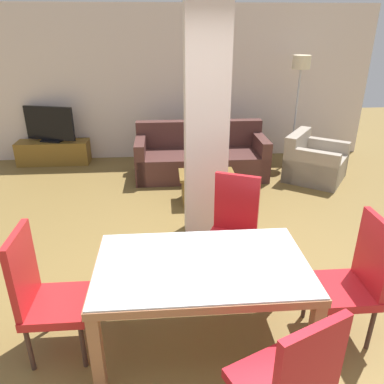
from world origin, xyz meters
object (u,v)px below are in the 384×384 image
dining_chair_head_left (44,292)px  tv_screen (50,125)px  dining_table (202,280)px  dining_chair_near_right (289,383)px  sofa (201,158)px  bottle (216,166)px  dining_chair_head_right (355,277)px  tv_stand (54,152)px  coffee_table (207,187)px  armchair (314,163)px  floor_lamp (300,74)px  dining_chair_far_right (233,226)px

dining_chair_head_left → tv_screen: size_ratio=1.17×
dining_table → dining_chair_near_right: bearing=-66.3°
sofa → bottle: (0.11, -1.00, 0.23)m
dining_chair_head_right → tv_stand: size_ratio=0.82×
bottle → tv_stand: size_ratio=0.18×
dining_chair_near_right → dining_chair_head_left: same height
coffee_table → tv_stand: bearing=144.6°
dining_chair_head_left → armchair: (3.36, 3.35, -0.28)m
armchair → floor_lamp: bearing=-137.6°
dining_chair_far_right → tv_screen: (-2.66, 3.61, 0.18)m
floor_lamp → armchair: bearing=-83.3°
armchair → coffee_table: size_ratio=1.55×
dining_table → tv_screen: (-2.27, 4.47, 0.13)m
dining_chair_near_right → sofa: bearing=66.7°
dining_chair_head_right → tv_stand: dining_chair_head_right is taller
dining_chair_far_right → armchair: dining_chair_far_right is taller
dining_chair_head_left → armchair: 4.76m
armchair → tv_screen: 4.63m
dining_chair_head_left → dining_chair_far_right: bearing=119.0°
dining_table → bottle: 2.71m
dining_chair_head_right → sofa: 3.78m
dining_chair_near_right → tv_screen: bearing=92.8°
dining_table → armchair: size_ratio=1.30×
armchair → bottle: size_ratio=5.40×
dining_chair_far_right → floor_lamp: size_ratio=0.55×
dining_chair_head_right → armchair: size_ratio=0.87×
tv_stand → dining_chair_far_right: bearing=-53.5°
dining_chair_near_right → armchair: (1.81, 4.24, -0.28)m
dining_chair_near_right → coffee_table: dining_chair_near_right is taller
dining_chair_head_right → dining_chair_near_right: same height
tv_stand → coffee_table: bearing=-35.4°
dining_table → tv_screen: tv_screen is taller
dining_chair_head_right → dining_chair_near_right: size_ratio=1.00×
sofa → armchair: bearing=170.0°
dining_chair_head_left → coffee_table: bearing=150.0°
dining_chair_head_right → tv_screen: tv_screen is taller
tv_screen → floor_lamp: size_ratio=0.47×
dining_chair_head_right → tv_stand: (-3.47, 4.47, -0.34)m
tv_screen → dining_chair_far_right: bearing=142.3°
dining_table → bottle: dining_table is taller
dining_chair_near_right → dining_chair_head_left: size_ratio=1.00×
dining_chair_far_right → dining_chair_head_left: bearing=53.3°
dining_chair_head_left → tv_screen: 4.61m
dining_table → dining_chair_far_right: (0.39, 0.86, -0.04)m
dining_chair_head_left → sofa: 3.99m
dining_chair_near_right → sofa: (-0.03, 4.56, -0.26)m
dining_table → dining_chair_far_right: size_ratio=1.50×
sofa → coffee_table: (-0.02, -1.07, -0.07)m
armchair → dining_chair_head_left: bearing=-9.4°
dining_chair_near_right → tv_stand: dining_chair_near_right is taller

